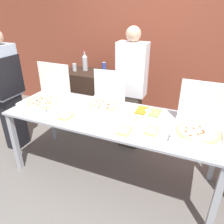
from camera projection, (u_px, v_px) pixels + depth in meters
The scene contains 16 objects.
ground_plane at pixel (112, 173), 2.87m from camera, with size 16.00×16.00×0.00m, color slate.
brick_wall_behind at pixel (152, 43), 3.64m from camera, with size 10.00×0.06×2.80m.
buffet_table at pixel (112, 123), 2.53m from camera, with size 2.45×0.88×0.85m.
pizza_box_far_left at pixel (105, 100), 2.70m from camera, with size 0.44×0.46×0.41m.
pizza_box_near_left at pixel (199, 125), 2.14m from camera, with size 0.48×0.49×0.47m.
pizza_box_far_right at pixel (47, 96), 2.79m from camera, with size 0.48×0.50×0.47m.
paper_plate_front_left at pixel (124, 131), 2.17m from camera, with size 0.22×0.22×0.03m.
paper_plate_front_right at pixel (151, 131), 2.17m from camera, with size 0.26×0.26×0.03m.
paper_plate_front_center at pixel (67, 117), 2.44m from camera, with size 0.23×0.23×0.03m.
veggie_tray at pixel (148, 113), 2.51m from camera, with size 0.34×0.26×0.05m.
sideboard_podium at pixel (88, 99), 3.81m from camera, with size 0.75×0.53×0.99m.
soda_bottle at pixel (85, 62), 3.59m from camera, with size 0.09×0.09×0.32m.
soda_can_silver at pixel (75, 67), 3.59m from camera, with size 0.07×0.07×0.12m.
soda_can_colored at pixel (104, 66), 3.67m from camera, with size 0.07×0.07×0.12m.
person_guest_plaid at pixel (131, 90), 3.06m from camera, with size 0.40×0.22×1.76m.
person_server_vest at pixel (6, 86), 3.01m from camera, with size 0.24×0.42×1.72m.
Camera 1 is at (0.86, -2.03, 2.00)m, focal length 35.00 mm.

